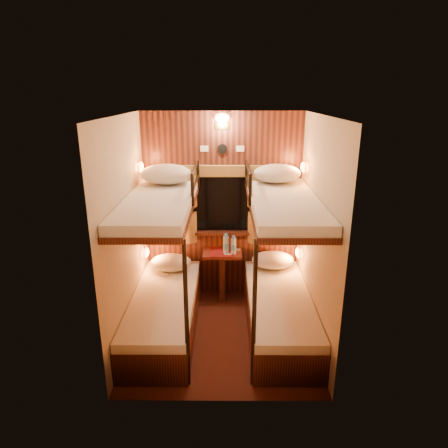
{
  "coord_description": "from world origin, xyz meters",
  "views": [
    {
      "loc": [
        0.05,
        -3.92,
        2.61
      ],
      "look_at": [
        0.03,
        0.15,
        1.26
      ],
      "focal_mm": 32.0,
      "sensor_mm": 36.0,
      "label": 1
    }
  ],
  "objects_px": {
    "bunk_right": "(280,286)",
    "bottle_left": "(226,245)",
    "bunk_left": "(163,286)",
    "table": "(222,269)",
    "bottle_right": "(233,246)"
  },
  "relations": [
    {
      "from": "bunk_left",
      "to": "table",
      "type": "relative_size",
      "value": 2.9
    },
    {
      "from": "bottle_left",
      "to": "table",
      "type": "bearing_deg",
      "value": 137.82
    },
    {
      "from": "bunk_right",
      "to": "bottle_left",
      "type": "distance_m",
      "value": 0.97
    },
    {
      "from": "bunk_right",
      "to": "bottle_right",
      "type": "bearing_deg",
      "value": 124.86
    },
    {
      "from": "bunk_right",
      "to": "bottle_left",
      "type": "xyz_separation_m",
      "value": [
        -0.6,
        0.74,
        0.21
      ]
    },
    {
      "from": "bunk_left",
      "to": "table",
      "type": "bearing_deg",
      "value": 50.33
    },
    {
      "from": "bunk_right",
      "to": "bottle_left",
      "type": "height_order",
      "value": "bunk_right"
    },
    {
      "from": "bunk_right",
      "to": "table",
      "type": "distance_m",
      "value": 1.02
    },
    {
      "from": "bunk_left",
      "to": "bottle_right",
      "type": "relative_size",
      "value": 7.75
    },
    {
      "from": "bunk_right",
      "to": "bottle_right",
      "type": "xyz_separation_m",
      "value": [
        -0.5,
        0.72,
        0.2
      ]
    },
    {
      "from": "bunk_right",
      "to": "table",
      "type": "height_order",
      "value": "bunk_right"
    },
    {
      "from": "bottle_right",
      "to": "bunk_left",
      "type": "bearing_deg",
      "value": -137.56
    },
    {
      "from": "bunk_left",
      "to": "table",
      "type": "distance_m",
      "value": 1.02
    },
    {
      "from": "bottle_right",
      "to": "table",
      "type": "bearing_deg",
      "value": 158.24
    },
    {
      "from": "bunk_left",
      "to": "bottle_left",
      "type": "relative_size",
      "value": 7.14
    }
  ]
}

